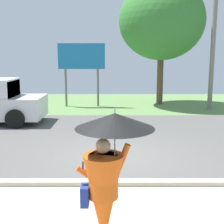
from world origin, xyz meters
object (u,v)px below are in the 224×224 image
at_px(tree_left_far, 162,21).
at_px(utility_pole, 214,31).
at_px(roadside_billboard, 82,61).
at_px(monk_pedestrian, 107,174).

bearing_deg(tree_left_far, utility_pole, -35.06).
bearing_deg(utility_pole, roadside_billboard, 172.50).
bearing_deg(monk_pedestrian, roadside_billboard, 84.97).
distance_m(monk_pedestrian, utility_pole, 13.40).
distance_m(monk_pedestrian, roadside_billboard, 13.03).
relative_size(monk_pedestrian, utility_pole, 0.27).
distance_m(monk_pedestrian, tree_left_far, 14.41).
height_order(monk_pedestrian, utility_pole, utility_pole).
bearing_deg(roadside_billboard, utility_pole, -7.50).
bearing_deg(tree_left_far, roadside_billboard, -170.01).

